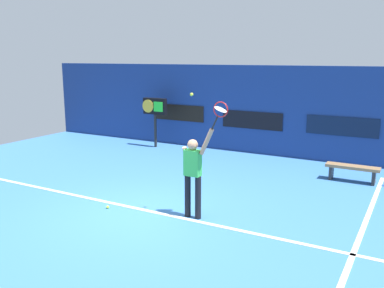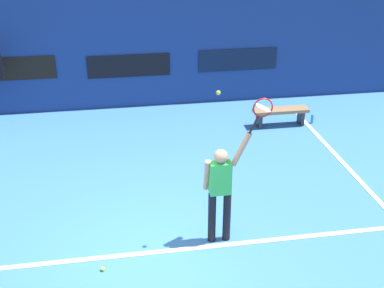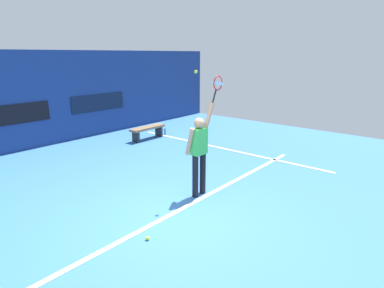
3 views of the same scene
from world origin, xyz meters
name	(u,v)px [view 3 (image 3 of 3)]	position (x,y,z in m)	size (l,w,h in m)	color
ground_plane	(175,219)	(0.00, 0.00, 0.00)	(18.00, 18.00, 0.00)	#3870B2
back_wall	(10,102)	(0.00, 6.75, 1.53)	(18.00, 0.20, 3.06)	navy
sponsor_banner_center	(13,115)	(0.00, 6.63, 1.18)	(2.20, 0.03, 0.60)	black
sponsor_banner_starboard	(99,103)	(3.00, 6.63, 1.20)	(2.20, 0.03, 0.60)	#0C1933
court_baseline	(168,216)	(0.00, 0.18, 0.01)	(10.00, 0.10, 0.01)	white
court_sideline	(222,148)	(4.38, 2.00, 0.01)	(0.10, 7.00, 0.01)	white
tennis_player	(199,150)	(1.13, 0.36, 1.01)	(0.73, 0.31, 1.96)	black
tennis_racket	(218,85)	(1.73, 0.35, 2.31)	(0.42, 0.27, 0.62)	black
tennis_ball	(196,72)	(1.07, 0.40, 2.60)	(0.07, 0.07, 0.07)	#CCE033
court_bench	(148,130)	(3.67, 4.74, 0.34)	(1.40, 0.36, 0.45)	olive
water_bottle	(165,132)	(4.53, 4.74, 0.12)	(0.07, 0.07, 0.24)	#338CD8
spare_ball	(148,238)	(-0.80, -0.12, 0.03)	(0.07, 0.07, 0.07)	#CCE033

